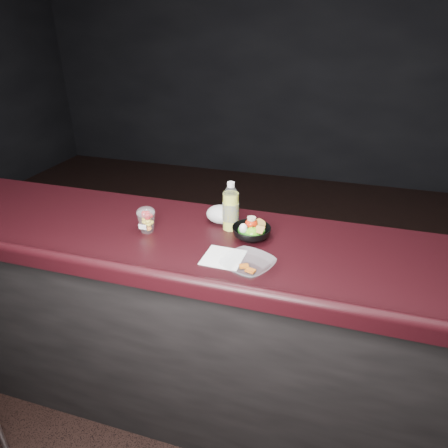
{
  "coord_description": "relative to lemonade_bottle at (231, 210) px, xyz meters",
  "views": [
    {
      "loc": [
        0.51,
        -1.17,
        1.89
      ],
      "look_at": [
        0.06,
        0.31,
        1.1
      ],
      "focal_mm": 32.0,
      "sensor_mm": 36.0,
      "label": 1
    }
  ],
  "objects": [
    {
      "name": "fruit_cup",
      "position": [
        -0.36,
        -0.14,
        -0.03
      ],
      "size": [
        0.09,
        0.09,
        0.12
      ],
      "color": "white",
      "rests_on": "counter"
    },
    {
      "name": "lemonade_bottle",
      "position": [
        0.0,
        0.0,
        0.0
      ],
      "size": [
        0.08,
        0.08,
        0.23
      ],
      "color": "#CED838",
      "rests_on": "counter"
    },
    {
      "name": "takeout_bowl",
      "position": [
        0.16,
        -0.32,
        -0.07
      ],
      "size": [
        0.25,
        0.25,
        0.05
      ],
      "rotation": [
        0.0,
        0.0,
        -0.38
      ],
      "color": "silver",
      "rests_on": "counter"
    },
    {
      "name": "ground",
      "position": [
        -0.05,
        -0.43,
        -1.12
      ],
      "size": [
        8.0,
        8.0,
        0.0
      ],
      "primitive_type": "plane",
      "color": "black",
      "rests_on": "ground"
    },
    {
      "name": "paper_napkin",
      "position": [
        0.04,
        -0.26,
        -0.09
      ],
      "size": [
        0.16,
        0.16,
        0.0
      ],
      "primitive_type": "cube",
      "rotation": [
        0.0,
        0.0,
        -0.02
      ],
      "color": "white",
      "rests_on": "counter"
    },
    {
      "name": "snack_bowl",
      "position": [
        0.11,
        -0.06,
        -0.06
      ],
      "size": [
        0.19,
        0.19,
        0.09
      ],
      "rotation": [
        0.0,
        0.0,
        -0.12
      ],
      "color": "black",
      "rests_on": "counter"
    },
    {
      "name": "counter",
      "position": [
        -0.05,
        -0.13,
        -0.6
      ],
      "size": [
        4.06,
        0.71,
        1.02
      ],
      "color": "black",
      "rests_on": "ground"
    },
    {
      "name": "room_shell",
      "position": [
        -0.05,
        -0.43,
        0.71
      ],
      "size": [
        8.0,
        8.0,
        8.0
      ],
      "color": "black",
      "rests_on": "ground"
    },
    {
      "name": "green_apple",
      "position": [
        0.12,
        -0.08,
        -0.06
      ],
      "size": [
        0.07,
        0.07,
        0.07
      ],
      "color": "#318F10",
      "rests_on": "counter"
    },
    {
      "name": "plastic_bag",
      "position": [
        -0.06,
        0.05,
        -0.05
      ],
      "size": [
        0.14,
        0.12,
        0.11
      ],
      "color": "silver",
      "rests_on": "counter"
    }
  ]
}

